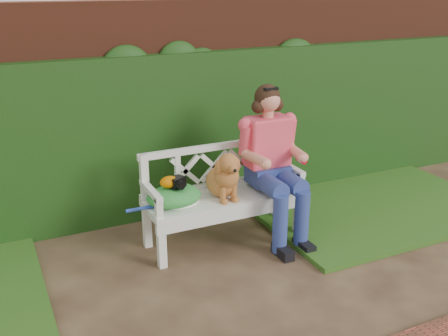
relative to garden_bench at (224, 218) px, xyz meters
name	(u,v)px	position (x,y,z in m)	size (l,w,h in m)	color
ground	(203,300)	(-0.58, -0.83, -0.24)	(60.00, 60.00, 0.00)	#372418
brick_wall	(128,112)	(-0.58, 1.07, 0.86)	(10.00, 0.30, 2.20)	maroon
ivy_hedge	(136,141)	(-0.58, 0.85, 0.61)	(10.00, 0.18, 1.70)	#1E4212
grass_right	(368,203)	(1.82, 0.07, -0.21)	(2.60, 2.00, 0.05)	#295917
garden_bench	(224,218)	(0.00, 0.00, 0.00)	(1.58, 0.60, 0.48)	white
seated_woman	(269,162)	(0.47, -0.02, 0.51)	(0.63, 0.84, 1.50)	#F43849
dog	(223,174)	(-0.03, -0.04, 0.47)	(0.31, 0.42, 0.46)	olive
tennis_racket	(176,202)	(-0.48, 0.00, 0.26)	(0.71, 0.30, 0.03)	silver
green_bag	(174,196)	(-0.50, -0.01, 0.33)	(0.50, 0.39, 0.17)	#218A36
camera_item	(177,182)	(-0.47, -0.02, 0.46)	(0.14, 0.10, 0.09)	black
baseball_glove	(169,182)	(-0.54, -0.01, 0.46)	(0.17, 0.12, 0.11)	#BE6000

